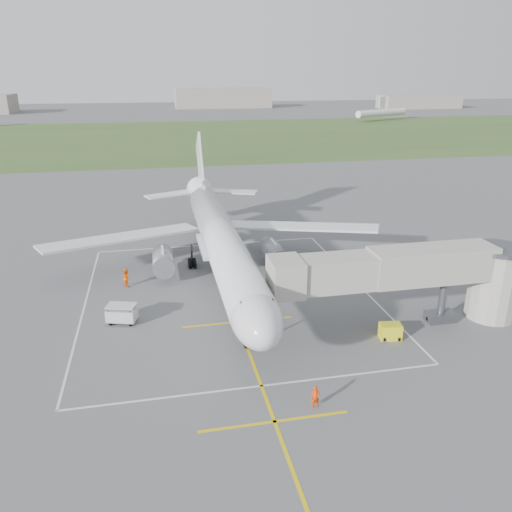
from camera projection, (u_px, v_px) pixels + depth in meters
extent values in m
plane|color=#5B5B5E|center=(223.00, 280.00, 54.31)|extent=(700.00, 700.00, 0.00)
cube|color=#3B5726|center=(170.00, 137.00, 173.75)|extent=(700.00, 120.00, 0.02)
cube|color=#DDB90D|center=(230.00, 299.00, 49.71)|extent=(0.25, 60.00, 0.01)
cube|color=#DDB90D|center=(275.00, 422.00, 32.26)|extent=(10.00, 0.25, 0.01)
cube|color=#DDB90D|center=(238.00, 322.00, 45.12)|extent=(10.00, 0.25, 0.01)
cube|color=silver|center=(210.00, 245.00, 65.33)|extent=(28.00, 0.20, 0.01)
cube|color=silver|center=(261.00, 386.00, 35.93)|extent=(28.00, 0.20, 0.01)
cube|color=silver|center=(84.00, 307.00, 47.97)|extent=(0.20, 32.00, 0.01)
cube|color=silver|center=(357.00, 284.00, 53.29)|extent=(0.20, 32.00, 0.01)
cylinder|color=silver|center=(222.00, 241.00, 52.75)|extent=(3.80, 36.00, 3.80)
ellipsoid|color=silver|center=(256.00, 318.00, 36.22)|extent=(3.80, 7.22, 3.80)
cube|color=black|center=(258.00, 310.00, 35.03)|extent=(2.40, 1.60, 0.99)
cone|color=silver|center=(202.00, 194.00, 71.45)|extent=(3.80, 6.00, 3.80)
cube|color=silver|center=(301.00, 226.00, 60.56)|extent=(17.93, 11.24, 1.23)
cube|color=silver|center=(123.00, 237.00, 56.57)|extent=(17.93, 11.24, 1.23)
cube|color=silver|center=(218.00, 245.00, 56.05)|extent=(4.20, 8.00, 0.50)
cube|color=silver|center=(200.00, 163.00, 70.61)|extent=(0.30, 7.89, 8.65)
cube|color=silver|center=(202.00, 187.00, 69.62)|extent=(0.35, 5.00, 1.20)
cube|color=silver|center=(231.00, 191.00, 71.90)|extent=(7.85, 5.03, 0.20)
cube|color=silver|center=(172.00, 194.00, 70.31)|extent=(7.85, 5.03, 0.20)
cylinder|color=gray|center=(273.00, 252.00, 57.13)|extent=(2.30, 4.20, 2.30)
cube|color=silver|center=(273.00, 246.00, 56.58)|extent=(0.25, 2.40, 1.20)
cylinder|color=gray|center=(163.00, 260.00, 54.77)|extent=(2.30, 4.20, 2.30)
cube|color=silver|center=(163.00, 254.00, 54.22)|extent=(0.25, 2.40, 1.20)
cylinder|color=black|center=(247.00, 333.00, 40.54)|extent=(0.18, 0.18, 2.60)
cylinder|color=black|center=(246.00, 343.00, 40.83)|extent=(0.28, 0.80, 0.80)
cylinder|color=black|center=(249.00, 343.00, 40.87)|extent=(0.28, 0.80, 0.80)
cylinder|color=black|center=(241.00, 252.00, 58.51)|extent=(0.22, 0.22, 2.80)
cylinder|color=black|center=(240.00, 261.00, 58.46)|extent=(0.32, 0.96, 0.96)
cylinder|color=black|center=(244.00, 260.00, 58.56)|extent=(0.32, 0.96, 0.96)
cylinder|color=black|center=(239.00, 259.00, 59.10)|extent=(0.32, 0.96, 0.96)
cylinder|color=black|center=(243.00, 258.00, 59.21)|extent=(0.32, 0.96, 0.96)
cylinder|color=black|center=(192.00, 256.00, 57.41)|extent=(0.22, 0.22, 2.80)
cylinder|color=black|center=(190.00, 264.00, 57.35)|extent=(0.32, 0.96, 0.96)
cylinder|color=black|center=(195.00, 264.00, 57.46)|extent=(0.32, 0.96, 0.96)
cylinder|color=black|center=(189.00, 262.00, 58.00)|extent=(0.32, 0.96, 0.96)
cylinder|color=black|center=(194.00, 262.00, 58.10)|extent=(0.32, 0.96, 0.96)
cube|color=gray|center=(336.00, 273.00, 41.44)|extent=(11.09, 2.90, 2.80)
cube|color=gray|center=(432.00, 264.00, 43.06)|extent=(11.09, 3.10, 3.00)
cube|color=gray|center=(286.00, 277.00, 40.62)|extent=(2.60, 3.40, 3.00)
cylinder|color=#4E5155|center=(442.00, 300.00, 44.60)|extent=(0.70, 0.70, 4.20)
cube|color=#4E5155|center=(440.00, 317.00, 45.17)|extent=(2.60, 1.40, 0.90)
cylinder|color=gray|center=(494.00, 284.00, 45.17)|extent=(4.40, 4.40, 6.40)
cylinder|color=#4E5155|center=(500.00, 249.00, 43.99)|extent=(5.00, 5.00, 0.30)
cylinder|color=black|center=(430.00, 319.00, 45.02)|extent=(0.70, 0.30, 0.70)
cylinder|color=black|center=(450.00, 316.00, 45.40)|extent=(0.70, 0.30, 0.70)
cube|color=yellow|center=(390.00, 331.00, 42.15)|extent=(1.94, 1.42, 1.34)
cylinder|color=black|center=(384.00, 339.00, 41.83)|extent=(0.24, 0.41, 0.39)
cylinder|color=black|center=(399.00, 339.00, 41.89)|extent=(0.24, 0.41, 0.39)
cube|color=silver|center=(122.00, 314.00, 44.71)|extent=(2.86, 2.17, 1.11)
cube|color=silver|center=(121.00, 306.00, 44.41)|extent=(2.86, 2.17, 0.08)
cylinder|color=black|center=(108.00, 315.00, 44.15)|extent=(0.08, 0.08, 1.31)
cylinder|color=black|center=(131.00, 316.00, 43.99)|extent=(0.08, 0.08, 1.31)
cylinder|color=black|center=(113.00, 309.00, 45.29)|extent=(0.08, 0.08, 1.31)
cylinder|color=black|center=(135.00, 310.00, 45.13)|extent=(0.08, 0.08, 1.31)
cylinder|color=black|center=(111.00, 323.00, 44.49)|extent=(0.29, 0.44, 0.40)
cylinder|color=black|center=(130.00, 324.00, 44.34)|extent=(0.29, 0.44, 0.40)
cylinder|color=black|center=(115.00, 317.00, 45.53)|extent=(0.29, 0.44, 0.40)
cylinder|color=black|center=(134.00, 318.00, 45.38)|extent=(0.29, 0.44, 0.40)
imported|color=#E63907|center=(315.00, 397.00, 33.39)|extent=(0.59, 0.39, 1.62)
imported|color=#FF5D08|center=(127.00, 278.00, 52.40)|extent=(1.08, 1.17, 1.93)
cube|color=gray|center=(223.00, 98.00, 317.09)|extent=(60.00, 20.00, 12.00)
cube|color=gray|center=(419.00, 102.00, 313.02)|extent=(50.00, 18.00, 8.00)
cylinder|color=silver|center=(382.00, 113.00, 232.68)|extent=(30.33, 16.49, 3.20)
cube|color=silver|center=(382.00, 103.00, 231.12)|extent=(3.75, 1.97, 5.50)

